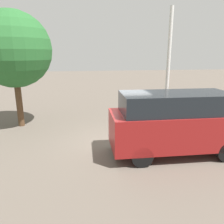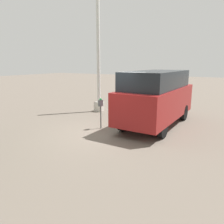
# 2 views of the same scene
# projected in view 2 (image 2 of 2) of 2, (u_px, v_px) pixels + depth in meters

# --- Properties ---
(ground_plane) EXTENTS (80.00, 80.00, 0.00)m
(ground_plane) POSITION_uv_depth(u_px,v_px,m) (104.00, 133.00, 8.72)
(ground_plane) COLOR #60564C
(parking_meter_near) EXTENTS (0.21, 0.13, 1.31)m
(parking_meter_near) POSITION_uv_depth(u_px,v_px,m) (101.00, 106.00, 9.16)
(parking_meter_near) COLOR #4C4C4C
(parking_meter_near) RESTS_ON ground
(lamp_post) EXTENTS (0.44, 0.44, 6.08)m
(lamp_post) POSITION_uv_depth(u_px,v_px,m) (99.00, 72.00, 12.22)
(lamp_post) COLOR beige
(lamp_post) RESTS_ON ground
(parked_van) EXTENTS (5.09, 2.03, 2.41)m
(parked_van) POSITION_uv_depth(u_px,v_px,m) (157.00, 97.00, 9.60)
(parked_van) COLOR maroon
(parked_van) RESTS_ON ground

